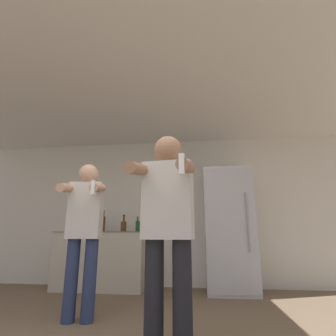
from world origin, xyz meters
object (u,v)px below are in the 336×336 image
(refrigerator, at_px, (229,229))
(bottle_red_label, at_px, (138,226))
(person_woman_foreground, at_px, (168,222))
(bottle_dark_rum, at_px, (69,226))
(person_man_side, at_px, (84,226))
(bottle_amber_bourbon, at_px, (89,225))
(bottle_clear_vodka, at_px, (124,226))
(bottle_brown_liquor, at_px, (103,223))

(refrigerator, distance_m, bottle_red_label, 1.47)
(refrigerator, relative_size, person_woman_foreground, 1.15)
(person_woman_foreground, bearing_deg, bottle_dark_rum, 130.62)
(bottle_dark_rum, relative_size, person_man_side, 0.15)
(bottle_amber_bourbon, xyz_separation_m, person_man_side, (0.64, -1.61, -0.08))
(person_man_side, bearing_deg, bottle_dark_rum, 121.82)
(refrigerator, bearing_deg, person_man_side, -136.59)
(bottle_clear_vodka, xyz_separation_m, person_woman_foreground, (1.02, -2.31, -0.06))
(bottle_clear_vodka, xyz_separation_m, person_man_side, (0.04, -1.61, -0.06))
(bottle_amber_bourbon, bearing_deg, bottle_brown_liquor, -0.00)
(bottle_dark_rum, height_order, person_woman_foreground, person_woman_foreground)
(bottle_brown_liquor, bearing_deg, bottle_red_label, 0.00)
(bottle_amber_bourbon, relative_size, person_woman_foreground, 0.17)
(refrigerator, relative_size, person_man_side, 1.16)
(bottle_amber_bourbon, distance_m, bottle_brown_liquor, 0.24)
(bottle_clear_vodka, bearing_deg, person_woman_foreground, -66.21)
(bottle_dark_rum, bearing_deg, bottle_clear_vodka, -0.00)
(bottle_amber_bourbon, bearing_deg, person_man_side, -68.46)
(bottle_dark_rum, relative_size, bottle_clear_vodka, 0.84)
(refrigerator, xyz_separation_m, bottle_clear_vodka, (-1.71, 0.04, 0.06))
(bottle_clear_vodka, height_order, bottle_brown_liquor, bottle_brown_liquor)
(refrigerator, height_order, person_woman_foreground, refrigerator)
(bottle_brown_liquor, distance_m, person_man_side, 1.67)
(refrigerator, xyz_separation_m, bottle_amber_bourbon, (-2.30, 0.04, 0.07))
(bottle_dark_rum, xyz_separation_m, bottle_amber_bourbon, (0.36, -0.00, 0.02))
(person_man_side, bearing_deg, bottle_red_label, 83.00)
(bottle_red_label, xyz_separation_m, bottle_brown_liquor, (-0.59, -0.00, 0.04))
(bottle_amber_bourbon, bearing_deg, bottle_red_label, 0.00)
(bottle_red_label, height_order, bottle_brown_liquor, bottle_brown_liquor)
(bottle_dark_rum, height_order, bottle_brown_liquor, bottle_brown_liquor)
(bottle_dark_rum, bearing_deg, person_man_side, -58.18)
(bottle_amber_bourbon, xyz_separation_m, bottle_brown_liquor, (0.24, -0.00, 0.03))
(person_man_side, bearing_deg, bottle_clear_vodka, 91.43)
(refrigerator, xyz_separation_m, person_man_side, (-1.67, -1.58, -0.00))
(bottle_brown_liquor, height_order, person_woman_foreground, person_woman_foreground)
(bottle_dark_rum, xyz_separation_m, bottle_clear_vodka, (0.96, -0.00, 0.00))
(bottle_dark_rum, bearing_deg, refrigerator, -0.81)
(bottle_red_label, relative_size, person_woman_foreground, 0.15)
(refrigerator, height_order, bottle_clear_vodka, refrigerator)
(refrigerator, relative_size, bottle_amber_bourbon, 6.89)
(bottle_amber_bourbon, height_order, person_man_side, person_man_side)
(refrigerator, xyz_separation_m, bottle_red_label, (-1.47, 0.04, 0.06))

